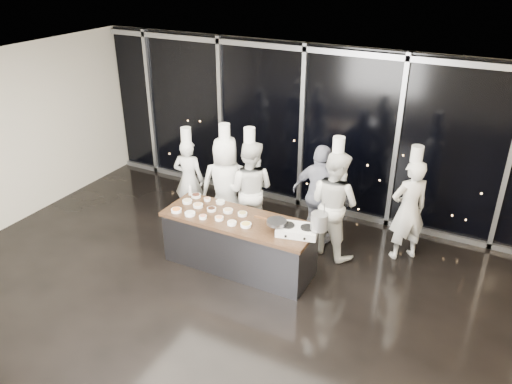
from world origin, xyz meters
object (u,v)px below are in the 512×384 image
Objects in this scene: demo_counter at (239,243)px; chef_right at (334,203)px; frying_pan at (276,222)px; guest at (320,196)px; stove at (297,230)px; chef_left at (226,185)px; chef_center at (250,189)px; chef_side at (408,209)px; stock_pot at (319,221)px; chef_far_left at (189,179)px.

chef_right reaches higher than demo_counter.
guest is (0.17, 1.41, -0.16)m from frying_pan.
demo_counter is 1.12m from stove.
frying_pan is 1.75m from chef_left.
stove is 0.32× the size of chef_left.
chef_right is (1.50, 0.14, 0.02)m from chef_center.
demo_counter is 1.69m from chef_right.
stove is 1.64m from chef_center.
chef_side is at bearing -137.87° from chef_right.
guest reaches higher than frying_pan.
chef_left is at bearing 157.72° from stock_pot.
chef_left is 1.67m from guest.
chef_side is at bearing -162.96° from guest.
chef_center is at bearing 120.80° from frying_pan.
chef_far_left is 0.89× the size of chef_center.
frying_pan is 1.43m from guest.
chef_left is at bearing 23.09° from guest.
stock_pot is 2.25m from chef_left.
chef_far_left is at bearing -34.26° from chef_side.
chef_side is (2.62, 0.56, -0.01)m from chef_center.
chef_center reaches higher than stove.
guest is at bearing 170.07° from chef_left.
chef_left reaches higher than chef_far_left.
frying_pan is 0.30× the size of chef_far_left.
chef_right is (2.82, 0.08, 0.12)m from chef_far_left.
chef_right reaches higher than chef_side.
chef_left reaches higher than chef_side.
stove is 0.36× the size of chef_far_left.
stock_pot is (0.31, 0.05, 0.20)m from stove.
chef_right is 1.20m from chef_side.
chef_right is at bearing 161.91° from chef_left.
chef_right is at bearing 55.28° from frying_pan.
frying_pan is 2.60m from chef_far_left.
stove is 2.02m from chef_side.
stock_pot is at bearing 138.82° from chef_center.
chef_left is (-1.75, 0.90, -0.04)m from stove.
chef_side is (1.61, 1.63, -0.16)m from frying_pan.
chef_far_left is 1.33m from chef_center.
chef_side is at bearing 167.25° from chef_left.
demo_counter is 9.79× the size of stock_pot.
chef_center is (0.43, 0.08, -0.01)m from chef_left.
chef_center is at bearing -29.48° from chef_side.
chef_left is (-0.75, 0.90, 0.48)m from demo_counter.
chef_left is 1.01× the size of chef_center.
stove is at bearing 102.55° from chef_right.
chef_center is at bearing 150.44° from stock_pot.
chef_left is at bearing 133.02° from frying_pan.
guest is at bearing 70.37° from frying_pan.
frying_pan is at bearing 141.22° from chef_far_left.
guest is (-0.45, 1.27, -0.26)m from stock_pot.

